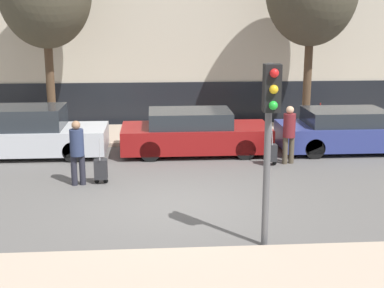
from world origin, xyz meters
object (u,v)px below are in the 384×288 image
(parked_car_2, at_px, (348,131))
(trolley_left, at_px, (101,169))
(pedestrian_left, at_px, (77,149))
(traffic_light, at_px, (270,119))
(parked_car_0, at_px, (25,133))
(parked_car_1, at_px, (194,133))
(parked_bicycle, at_px, (325,119))
(trolley_right, at_px, (271,153))
(pedestrian_right, at_px, (289,131))

(parked_car_2, height_order, trolley_left, parked_car_2)
(pedestrian_left, bearing_deg, traffic_light, 125.71)
(parked_car_0, height_order, parked_car_1, parked_car_0)
(parked_bicycle, bearing_deg, trolley_right, -124.80)
(trolley_right, relative_size, parked_bicycle, 0.64)
(pedestrian_left, xyz_separation_m, pedestrian_right, (5.66, 1.56, 0.02))
(trolley_right, bearing_deg, pedestrian_left, -164.54)
(trolley_left, distance_m, traffic_light, 5.62)
(trolley_right, height_order, parked_bicycle, trolley_right)
(trolley_left, relative_size, trolley_right, 1.02)
(parked_car_0, height_order, parked_car_2, parked_car_0)
(parked_car_0, bearing_deg, pedestrian_left, -56.96)
(parked_car_1, xyz_separation_m, traffic_light, (0.77, -6.91, 1.75))
(pedestrian_right, distance_m, traffic_light, 6.01)
(parked_car_1, relative_size, trolley_right, 3.91)
(parked_car_2, xyz_separation_m, pedestrian_right, (-2.20, -1.32, 0.31))
(parked_car_2, xyz_separation_m, parked_bicycle, (0.10, 2.61, -0.13))
(trolley_left, xyz_separation_m, trolley_right, (4.58, 1.34, -0.01))
(trolley_left, relative_size, parked_bicycle, 0.66)
(traffic_light, distance_m, parked_bicycle, 10.50)
(parked_car_0, distance_m, parked_bicycle, 10.22)
(trolley_left, bearing_deg, parked_bicycle, 36.13)
(trolley_right, bearing_deg, parked_car_2, 28.14)
(parked_car_2, bearing_deg, traffic_light, -120.21)
(parked_car_2, height_order, pedestrian_right, pedestrian_right)
(pedestrian_left, bearing_deg, trolley_right, -172.90)
(trolley_left, bearing_deg, traffic_light, -50.80)
(pedestrian_left, relative_size, trolley_right, 1.42)
(parked_car_0, height_order, trolley_right, parked_car_0)
(parked_car_2, height_order, pedestrian_left, pedestrian_left)
(parked_car_1, distance_m, parked_car_2, 4.76)
(parked_car_0, distance_m, parked_car_1, 5.05)
(traffic_light, bearing_deg, parked_car_1, 96.32)
(trolley_right, bearing_deg, parked_car_1, 143.43)
(parked_car_0, xyz_separation_m, parked_car_2, (9.81, -0.12, -0.06))
(trolley_left, relative_size, pedestrian_right, 0.70)
(pedestrian_right, height_order, parked_bicycle, pedestrian_right)
(parked_car_0, xyz_separation_m, pedestrian_left, (1.95, -3.00, 0.23))
(parked_car_2, xyz_separation_m, trolley_left, (-7.32, -2.80, -0.25))
(parked_car_0, distance_m, pedestrian_left, 3.58)
(trolley_right, bearing_deg, pedestrian_right, 15.08)
(parked_bicycle, bearing_deg, trolley_left, -143.87)
(parked_car_1, xyz_separation_m, trolley_right, (2.03, -1.51, -0.27))
(parked_car_2, distance_m, trolley_right, 3.11)
(parked_car_0, relative_size, parked_car_2, 1.08)
(trolley_left, bearing_deg, pedestrian_left, -171.69)
(trolley_left, bearing_deg, parked_car_1, 48.11)
(pedestrian_left, height_order, trolley_left, pedestrian_left)
(parked_car_1, relative_size, pedestrian_left, 2.75)
(parked_car_2, distance_m, trolley_left, 7.84)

